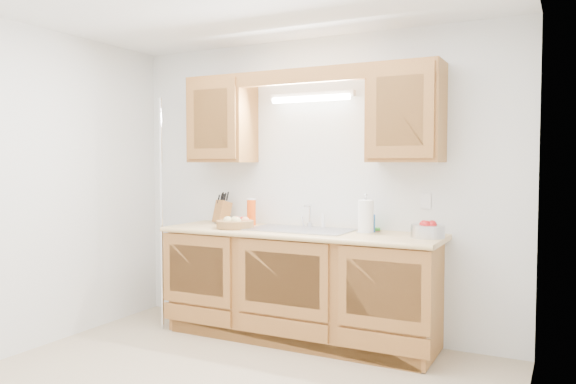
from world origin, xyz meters
The scene contains 17 objects.
room centered at (0.00, 0.00, 1.25)m, with size 3.52×3.50×2.50m.
base_cabinets centered at (0.00, 1.20, 0.44)m, with size 2.20×0.60×0.86m, color #9D652E.
countertop centered at (0.00, 1.19, 0.88)m, with size 2.30×0.63×0.04m, color #E1B376.
upper_cabinet_left centered at (-0.83, 1.33, 1.83)m, with size 0.55×0.33×0.75m, color #9D652E.
upper_cabinet_right centered at (0.83, 1.33, 1.83)m, with size 0.55×0.33×0.75m, color #9D652E.
valance centered at (0.00, 1.19, 2.14)m, with size 2.20×0.05×0.12m, color #9D652E.
fluorescent_fixture centered at (0.00, 1.42, 2.00)m, with size 0.76×0.08×0.08m.
sink centered at (0.00, 1.21, 0.83)m, with size 0.84×0.46×0.36m.
wire_shelf_pole centered at (-1.20, 0.94, 1.00)m, with size 0.03×0.03×2.00m, color silver.
outlet_plate centered at (0.95, 1.49, 1.15)m, with size 0.08×0.01×0.12m, color white.
fruit_basket centered at (-0.54, 1.08, 0.94)m, with size 0.40×0.40×0.10m.
knife_block centered at (-0.86, 1.37, 1.01)m, with size 0.14×0.19×0.29m.
orange_canister centered at (-0.54, 1.34, 1.02)m, with size 0.10×0.10×0.23m.
soap_bottle centered at (0.54, 1.35, 1.00)m, with size 0.09×0.09×0.20m, color blue.
sponge centered at (0.54, 1.43, 0.91)m, with size 0.14×0.11×0.03m.
paper_towel centered at (0.54, 1.26, 1.03)m, with size 0.15×0.15×0.31m.
apple_bowl centered at (1.03, 1.22, 0.96)m, with size 0.29×0.29×0.13m.
Camera 1 is at (1.96, -2.88, 1.45)m, focal length 35.00 mm.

